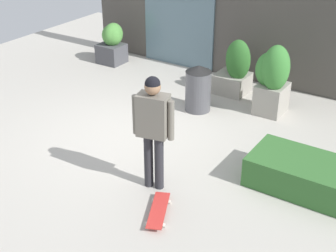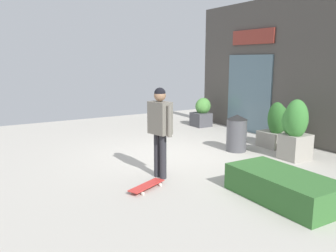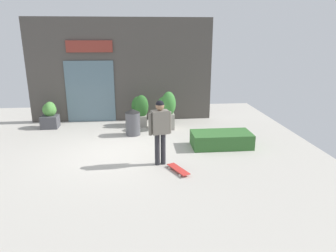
{
  "view_description": "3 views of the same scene",
  "coord_description": "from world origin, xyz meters",
  "px_view_note": "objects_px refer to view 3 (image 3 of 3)",
  "views": [
    {
      "loc": [
        4.47,
        -5.77,
        4.01
      ],
      "look_at": [
        1.39,
        -1.06,
        1.03
      ],
      "focal_mm": 50.77,
      "sensor_mm": 36.0,
      "label": 1
    },
    {
      "loc": [
        6.68,
        -4.16,
        2.22
      ],
      "look_at": [
        1.39,
        -1.06,
        1.03
      ],
      "focal_mm": 36.92,
      "sensor_mm": 36.0,
      "label": 2
    },
    {
      "loc": [
        0.69,
        -8.53,
        3.27
      ],
      "look_at": [
        1.39,
        -1.06,
        1.03
      ],
      "focal_mm": 32.69,
      "sensor_mm": 36.0,
      "label": 3
    }
  ],
  "objects_px": {
    "skateboard": "(178,169)",
    "planter_box_mid": "(139,111)",
    "planter_box_right": "(167,110)",
    "skateboarder": "(160,126)",
    "trash_bin": "(133,122)",
    "planter_box_left": "(50,114)"
  },
  "relations": [
    {
      "from": "planter_box_right",
      "to": "planter_box_mid",
      "type": "xyz_separation_m",
      "value": [
        -0.98,
        0.52,
        -0.16
      ]
    },
    {
      "from": "skateboard",
      "to": "trash_bin",
      "type": "relative_size",
      "value": 0.88
    },
    {
      "from": "skateboard",
      "to": "planter_box_mid",
      "type": "relative_size",
      "value": 0.68
    },
    {
      "from": "planter_box_mid",
      "to": "trash_bin",
      "type": "xyz_separation_m",
      "value": [
        -0.22,
        -1.14,
        -0.09
      ]
    },
    {
      "from": "planter_box_right",
      "to": "skateboarder",
      "type": "bearing_deg",
      "value": -98.14
    },
    {
      "from": "skateboarder",
      "to": "trash_bin",
      "type": "distance_m",
      "value": 2.73
    },
    {
      "from": "skateboard",
      "to": "planter_box_left",
      "type": "bearing_deg",
      "value": -160.03
    },
    {
      "from": "planter_box_left",
      "to": "skateboarder",
      "type": "bearing_deg",
      "value": -44.49
    },
    {
      "from": "skateboarder",
      "to": "skateboard",
      "type": "bearing_deg",
      "value": 26.72
    },
    {
      "from": "skateboard",
      "to": "planter_box_right",
      "type": "relative_size",
      "value": 0.58
    },
    {
      "from": "planter_box_left",
      "to": "planter_box_right",
      "type": "relative_size",
      "value": 0.7
    },
    {
      "from": "planter_box_mid",
      "to": "skateboard",
      "type": "bearing_deg",
      "value": -77.27
    },
    {
      "from": "skateboarder",
      "to": "planter_box_left",
      "type": "distance_m",
      "value": 5.31
    },
    {
      "from": "planter_box_left",
      "to": "trash_bin",
      "type": "distance_m",
      "value": 3.23
    },
    {
      "from": "skateboard",
      "to": "trash_bin",
      "type": "xyz_separation_m",
      "value": [
        -1.16,
        3.05,
        0.39
      ]
    },
    {
      "from": "skateboard",
      "to": "planter_box_mid",
      "type": "bearing_deg",
      "value": 167.82
    },
    {
      "from": "planter_box_mid",
      "to": "trash_bin",
      "type": "distance_m",
      "value": 1.16
    },
    {
      "from": "skateboarder",
      "to": "planter_box_mid",
      "type": "relative_size",
      "value": 1.46
    },
    {
      "from": "skateboard",
      "to": "trash_bin",
      "type": "distance_m",
      "value": 3.29
    },
    {
      "from": "skateboarder",
      "to": "planter_box_right",
      "type": "relative_size",
      "value": 1.25
    },
    {
      "from": "planter_box_right",
      "to": "trash_bin",
      "type": "distance_m",
      "value": 1.38
    },
    {
      "from": "skateboarder",
      "to": "planter_box_mid",
      "type": "distance_m",
      "value": 3.76
    }
  ]
}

